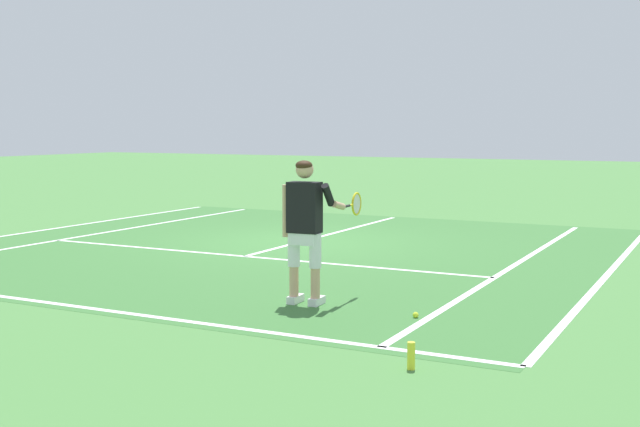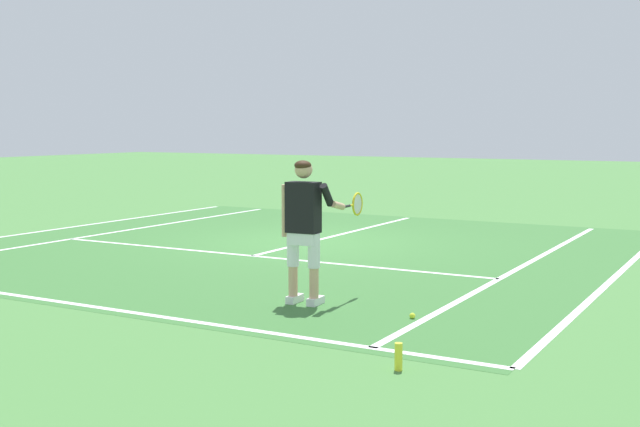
# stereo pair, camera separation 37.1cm
# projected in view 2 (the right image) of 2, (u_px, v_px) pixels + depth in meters

# --- Properties ---
(ground_plane) EXTENTS (80.00, 80.00, 0.00)m
(ground_plane) POSITION_uv_depth(u_px,v_px,m) (311.00, 242.00, 14.87)
(ground_plane) COLOR #477F3D
(court_inner_surface) EXTENTS (10.98, 10.84, 0.00)m
(court_inner_surface) POSITION_uv_depth(u_px,v_px,m) (290.00, 247.00, 14.25)
(court_inner_surface) COLOR #387033
(court_inner_surface) RESTS_ON ground
(line_baseline) EXTENTS (10.98, 0.10, 0.01)m
(line_baseline) POSITION_uv_depth(u_px,v_px,m) (63.00, 302.00, 9.72)
(line_baseline) COLOR white
(line_baseline) RESTS_ON ground
(line_service) EXTENTS (8.23, 0.10, 0.01)m
(line_service) POSITION_uv_depth(u_px,v_px,m) (253.00, 256.00, 13.22)
(line_service) COLOR white
(line_service) RESTS_ON ground
(line_centre_service) EXTENTS (0.10, 6.40, 0.01)m
(line_centre_service) POSITION_uv_depth(u_px,v_px,m) (344.00, 234.00, 16.00)
(line_centre_service) COLOR white
(line_centre_service) RESTS_ON ground
(line_singles_left) EXTENTS (0.10, 10.44, 0.01)m
(line_singles_left) POSITION_uv_depth(u_px,v_px,m) (116.00, 232.00, 16.25)
(line_singles_left) COLOR white
(line_singles_left) RESTS_ON ground
(line_singles_right) EXTENTS (0.10, 10.44, 0.01)m
(line_singles_right) POSITION_uv_depth(u_px,v_px,m) (522.00, 266.00, 12.24)
(line_singles_right) COLOR white
(line_singles_right) RESTS_ON ground
(line_doubles_left) EXTENTS (0.10, 10.44, 0.01)m
(line_doubles_left) POSITION_uv_depth(u_px,v_px,m) (67.00, 228.00, 16.93)
(line_doubles_left) COLOR white
(line_doubles_left) RESTS_ON ground
(line_doubles_right) EXTENTS (0.10, 10.44, 0.01)m
(line_doubles_right) POSITION_uv_depth(u_px,v_px,m) (618.00, 274.00, 11.56)
(line_doubles_right) COLOR white
(line_doubles_right) RESTS_ON ground
(tennis_player) EXTENTS (0.62, 1.14, 1.71)m
(tennis_player) POSITION_uv_depth(u_px,v_px,m) (305.00, 222.00, 9.55)
(tennis_player) COLOR white
(tennis_player) RESTS_ON ground
(tennis_ball_near_feet) EXTENTS (0.07, 0.07, 0.07)m
(tennis_ball_near_feet) POSITION_uv_depth(u_px,v_px,m) (412.00, 316.00, 8.90)
(tennis_ball_near_feet) COLOR #CCE02D
(tennis_ball_near_feet) RESTS_ON ground
(water_bottle) EXTENTS (0.07, 0.07, 0.24)m
(water_bottle) POSITION_uv_depth(u_px,v_px,m) (399.00, 357.00, 7.00)
(water_bottle) COLOR yellow
(water_bottle) RESTS_ON ground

